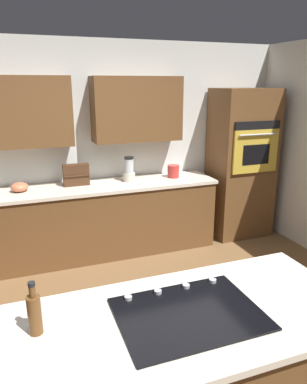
{
  "coord_description": "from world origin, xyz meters",
  "views": [
    {
      "loc": [
        0.99,
        2.5,
        2.09
      ],
      "look_at": [
        -0.27,
        -0.93,
        0.99
      ],
      "focal_mm": 34.1,
      "sensor_mm": 36.0,
      "label": 1
    }
  ],
  "objects_px": {
    "blender": "(129,171)",
    "cooktop": "(188,313)",
    "kettle": "(173,171)",
    "oil_bottle": "(34,313)",
    "mixing_bowl": "(19,187)",
    "wall_oven": "(241,164)",
    "spice_rack": "(76,175)"
  },
  "relations": [
    {
      "from": "blender",
      "to": "cooktop",
      "type": "bearing_deg",
      "value": 79.99
    },
    {
      "from": "kettle",
      "to": "oil_bottle",
      "type": "xyz_separation_m",
      "value": [
        1.86,
        2.62,
        0.03
      ]
    },
    {
      "from": "blender",
      "to": "mixing_bowl",
      "type": "height_order",
      "value": "blender"
    },
    {
      "from": "wall_oven",
      "to": "mixing_bowl",
      "type": "relative_size",
      "value": 10.42
    },
    {
      "from": "mixing_bowl",
      "to": "oil_bottle",
      "type": "xyz_separation_m",
      "value": [
        -0.04,
        2.62,
        0.06
      ]
    },
    {
      "from": "spice_rack",
      "to": "oil_bottle",
      "type": "height_order",
      "value": "oil_bottle"
    },
    {
      "from": "blender",
      "to": "wall_oven",
      "type": "bearing_deg",
      "value": 178.5
    },
    {
      "from": "spice_rack",
      "to": "mixing_bowl",
      "type": "bearing_deg",
      "value": 3.72
    },
    {
      "from": "spice_rack",
      "to": "kettle",
      "type": "bearing_deg",
      "value": 178.07
    },
    {
      "from": "blender",
      "to": "spice_rack",
      "type": "relative_size",
      "value": 1.03
    },
    {
      "from": "spice_rack",
      "to": "kettle",
      "type": "height_order",
      "value": "spice_rack"
    },
    {
      "from": "spice_rack",
      "to": "wall_oven",
      "type": "bearing_deg",
      "value": 177.86
    },
    {
      "from": "cooktop",
      "to": "spice_rack",
      "type": "bearing_deg",
      "value": -86.6
    },
    {
      "from": "blender",
      "to": "oil_bottle",
      "type": "height_order",
      "value": "blender"
    },
    {
      "from": "cooktop",
      "to": "kettle",
      "type": "xyz_separation_m",
      "value": [
        -1.08,
        -2.75,
        0.07
      ]
    },
    {
      "from": "oil_bottle",
      "to": "wall_oven",
      "type": "bearing_deg",
      "value": -137.91
    },
    {
      "from": "blender",
      "to": "oil_bottle",
      "type": "bearing_deg",
      "value": 64.38
    },
    {
      "from": "wall_oven",
      "to": "cooktop",
      "type": "xyz_separation_m",
      "value": [
        2.08,
        2.7,
        -0.11
      ]
    },
    {
      "from": "wall_oven",
      "to": "cooktop",
      "type": "distance_m",
      "value": 3.42
    },
    {
      "from": "wall_oven",
      "to": "oil_bottle",
      "type": "relative_size",
      "value": 7.15
    },
    {
      "from": "cooktop",
      "to": "spice_rack",
      "type": "xyz_separation_m",
      "value": [
        0.17,
        -2.79,
        0.12
      ]
    },
    {
      "from": "mixing_bowl",
      "to": "spice_rack",
      "type": "bearing_deg",
      "value": -176.28
    },
    {
      "from": "spice_rack",
      "to": "blender",
      "type": "bearing_deg",
      "value": 176.28
    },
    {
      "from": "spice_rack",
      "to": "oil_bottle",
      "type": "xyz_separation_m",
      "value": [
        0.61,
        2.67,
        -0.02
      ]
    },
    {
      "from": "wall_oven",
      "to": "blender",
      "type": "distance_m",
      "value": 1.6
    },
    {
      "from": "cooktop",
      "to": "oil_bottle",
      "type": "bearing_deg",
      "value": -8.99
    },
    {
      "from": "oil_bottle",
      "to": "spice_rack",
      "type": "bearing_deg",
      "value": -102.85
    },
    {
      "from": "kettle",
      "to": "oil_bottle",
      "type": "distance_m",
      "value": 3.21
    },
    {
      "from": "spice_rack",
      "to": "cooktop",
      "type": "bearing_deg",
      "value": 93.4
    },
    {
      "from": "cooktop",
      "to": "oil_bottle",
      "type": "xyz_separation_m",
      "value": [
        0.77,
        -0.12,
        0.11
      ]
    },
    {
      "from": "wall_oven",
      "to": "oil_bottle",
      "type": "height_order",
      "value": "wall_oven"
    },
    {
      "from": "wall_oven",
      "to": "blender",
      "type": "xyz_separation_m",
      "value": [
        1.6,
        -0.04,
        0.02
      ]
    }
  ]
}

